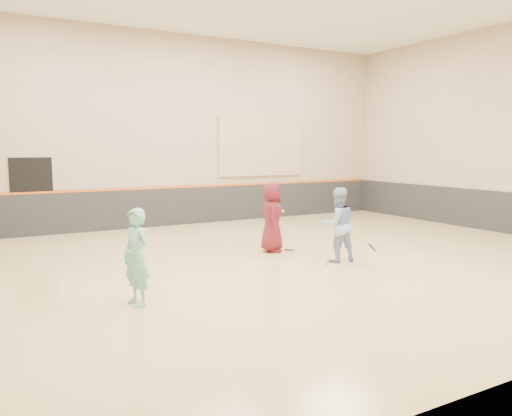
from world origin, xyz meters
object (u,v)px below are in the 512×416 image
instructor (338,225)px  young_man (272,217)px  spare_racket (278,248)px  girl (136,257)px

instructor → young_man: young_man is taller
instructor → young_man: bearing=-57.9°
instructor → spare_racket: (-0.48, 1.64, -0.77)m
instructor → young_man: 1.74m
girl → young_man: young_man is taller
young_man → spare_racket: young_man is taller
young_man → instructor: bearing=-129.5°
instructor → young_man: (-0.70, 1.60, 0.02)m
instructor → spare_racket: size_ratio=2.37×
young_man → girl: bearing=148.9°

